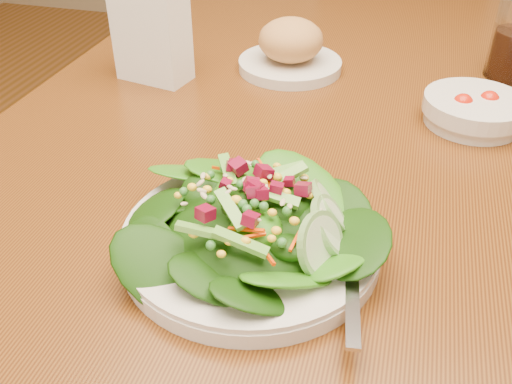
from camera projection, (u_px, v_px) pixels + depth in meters
dining_table at (314, 192)px, 0.83m from camera, size 0.90×1.40×0.75m
chair_far at (383, 52)px, 1.66m from camera, size 0.56×0.56×0.96m
salad_plate at (259, 228)px, 0.56m from camera, size 0.26×0.26×0.08m
bread_plate at (290, 50)px, 0.93m from camera, size 0.17×0.17×0.09m
tomato_bowl at (474, 110)px, 0.78m from camera, size 0.14×0.14×0.05m
napkin_holder at (151, 32)px, 0.88m from camera, size 0.12×0.08×0.14m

